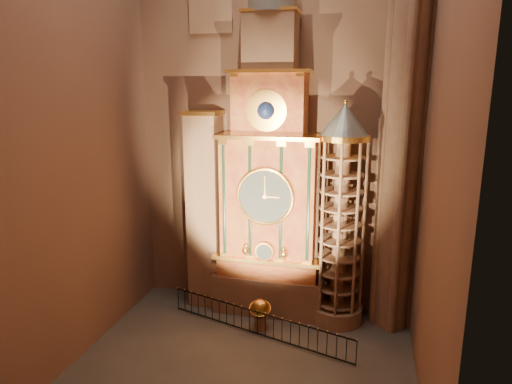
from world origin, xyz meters
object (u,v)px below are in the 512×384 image
(portrait_tower, at_px, (205,210))
(celestial_globe, at_px, (260,312))
(astronomical_clock, at_px, (270,185))
(stair_turret, at_px, (340,218))
(iron_railing, at_px, (257,323))

(portrait_tower, relative_size, celestial_globe, 6.71)
(astronomical_clock, distance_m, stair_turret, 3.78)
(stair_turret, bearing_deg, portrait_tower, 177.67)
(iron_railing, bearing_deg, portrait_tower, 142.15)
(iron_railing, bearing_deg, celestial_globe, 90.69)
(celestial_globe, bearing_deg, portrait_tower, 148.79)
(astronomical_clock, height_order, celestial_globe, astronomical_clock)
(stair_turret, height_order, celestial_globe, stair_turret)
(stair_turret, distance_m, celestial_globe, 5.85)
(portrait_tower, distance_m, celestial_globe, 5.83)
(celestial_globe, bearing_deg, stair_turret, 27.29)
(astronomical_clock, bearing_deg, portrait_tower, 179.71)
(portrait_tower, distance_m, stair_turret, 6.91)
(astronomical_clock, relative_size, celestial_globe, 10.98)
(portrait_tower, height_order, celestial_globe, portrait_tower)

